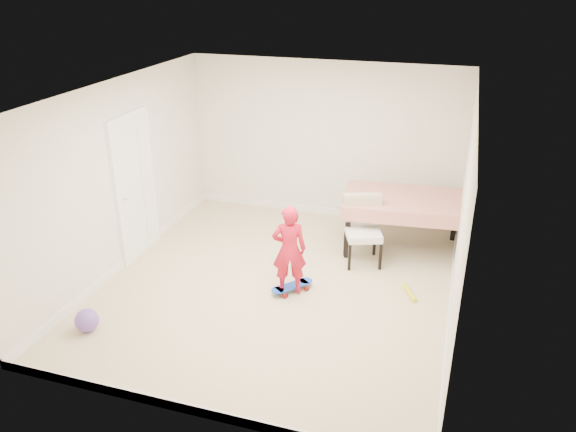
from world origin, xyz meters
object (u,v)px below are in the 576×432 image
(dining_table, at_px, (403,223))
(balloon, at_px, (87,320))
(child, at_px, (289,252))
(skateboard, at_px, (292,288))
(dining_chair, at_px, (363,232))

(dining_table, bearing_deg, balloon, -140.96)
(child, bearing_deg, dining_table, -144.93)
(skateboard, xyz_separation_m, balloon, (-2.04, -1.55, 0.09))
(skateboard, distance_m, balloon, 2.56)
(dining_chair, relative_size, skateboard, 1.60)
(dining_table, height_order, child, child)
(child, bearing_deg, dining_chair, -143.49)
(child, relative_size, balloon, 4.29)
(dining_table, distance_m, skateboard, 2.11)
(skateboard, xyz_separation_m, child, (-0.02, -0.05, 0.55))
(dining_table, xyz_separation_m, dining_chair, (-0.49, -0.62, 0.08))
(dining_table, distance_m, child, 2.14)
(dining_chair, relative_size, child, 0.82)
(dining_chair, relative_size, balloon, 3.51)
(child, bearing_deg, skateboard, -136.62)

